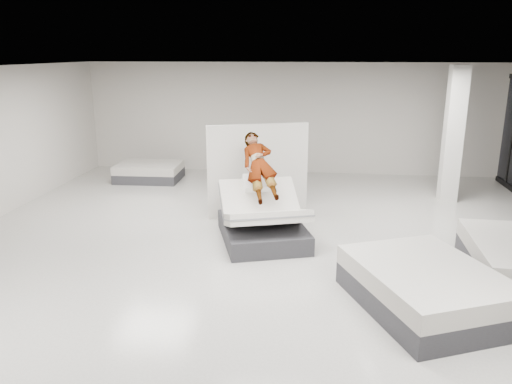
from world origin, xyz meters
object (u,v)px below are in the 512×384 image
at_px(remote, 275,189).
at_px(divider_panel, 258,170).
at_px(hero_bed, 262,221).
at_px(column, 453,135).
at_px(person, 259,176).
at_px(flat_bed_right_near, 425,288).
at_px(flat_bed_left_far, 149,172).

distance_m(remote, divider_panel, 1.58).
distance_m(hero_bed, remote, 0.67).
xyz_separation_m(hero_bed, column, (4.14, 3.22, 1.22)).
height_order(person, divider_panel, divider_panel).
bearing_deg(person, remote, -57.85).
distance_m(divider_panel, column, 4.76).
distance_m(remote, flat_bed_right_near, 3.38).
relative_size(remote, column, 0.04).
relative_size(person, column, 0.51).
distance_m(remote, flat_bed_left_far, 5.78).
bearing_deg(column, flat_bed_left_far, 172.66).
xyz_separation_m(flat_bed_right_near, flat_bed_left_far, (-6.23, 6.55, -0.07)).
bearing_deg(person, hero_bed, -90.00).
distance_m(person, divider_panel, 1.26).
distance_m(hero_bed, divider_panel, 1.67).
distance_m(person, flat_bed_left_far, 5.41).
distance_m(divider_panel, flat_bed_right_near, 4.82).
height_order(remote, flat_bed_right_near, remote).
bearing_deg(person, column, 16.71).
xyz_separation_m(person, remote, (0.32, -0.27, -0.19)).
relative_size(divider_panel, flat_bed_right_near, 0.82).
bearing_deg(flat_bed_left_far, divider_panel, -38.41).
bearing_deg(divider_panel, hero_bed, -101.20).
height_order(flat_bed_left_far, column, column).
distance_m(person, column, 5.17).
bearing_deg(remote, hero_bed, 168.94).
bearing_deg(remote, flat_bed_right_near, -63.10).
xyz_separation_m(hero_bed, flat_bed_left_far, (-3.68, 4.23, -0.14)).
bearing_deg(flat_bed_right_near, person, 135.42).
bearing_deg(divider_panel, flat_bed_left_far, 120.40).
bearing_deg(hero_bed, flat_bed_right_near, -42.23).
relative_size(remote, flat_bed_right_near, 0.05).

